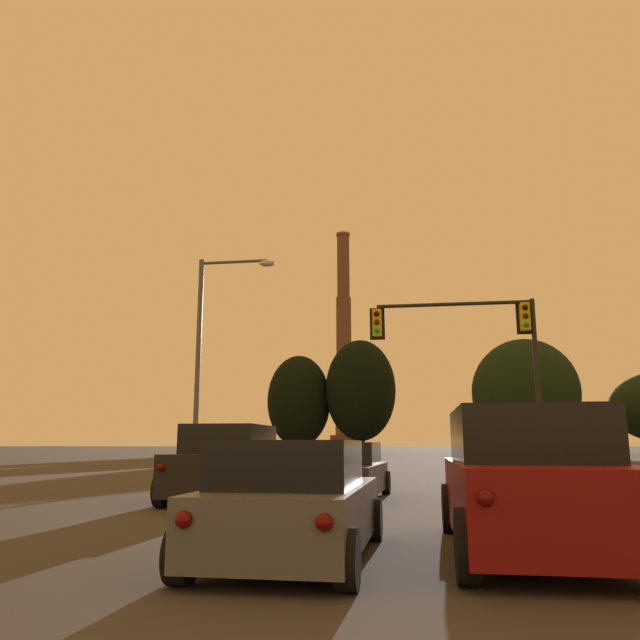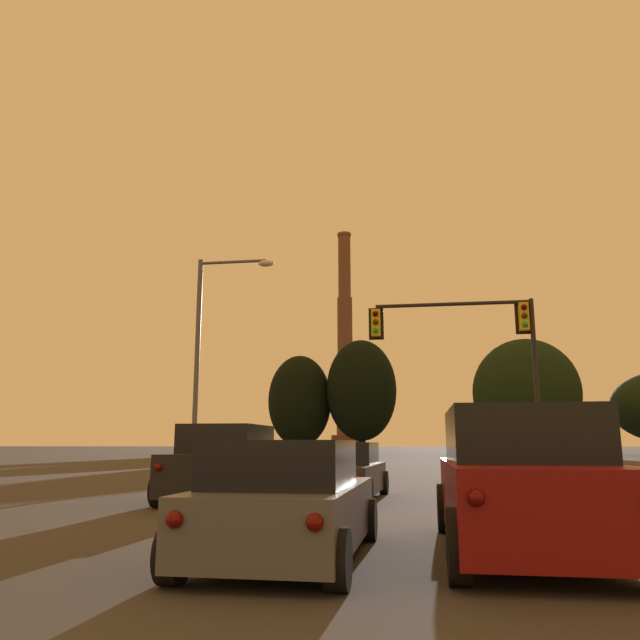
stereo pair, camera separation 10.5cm
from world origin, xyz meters
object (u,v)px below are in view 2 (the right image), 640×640
suv_left_lane_front (226,464)px  suv_right_lane_second (521,482)px  traffic_light_overhead_right (478,341)px  sedan_center_lane_front (342,473)px  street_lamp (209,342)px  smokestack (345,361)px  hatchback_center_lane_second (288,504)px

suv_left_lane_front → suv_right_lane_second: bearing=-48.7°
traffic_light_overhead_right → suv_left_lane_front: bearing=-131.7°
sedan_center_lane_front → street_lamp: 10.56m
traffic_light_overhead_right → smokestack: 142.57m
sedan_center_lane_front → street_lamp: street_lamp is taller
suv_left_lane_front → suv_right_lane_second: (6.15, -6.85, 0.00)m
hatchback_center_lane_second → street_lamp: size_ratio=0.47×
sedan_center_lane_front → hatchback_center_lane_second: bearing=-85.3°
street_lamp → smokestack: smokestack is taller
sedan_center_lane_front → suv_right_lane_second: 8.24m
hatchback_center_lane_second → traffic_light_overhead_right: traffic_light_overhead_right is taller
traffic_light_overhead_right → smokestack: smokestack is taller
sedan_center_lane_front → suv_right_lane_second: suv_right_lane_second is taller
sedan_center_lane_front → suv_left_lane_front: (-2.86, -0.71, 0.23)m
suv_right_lane_second → smokestack: (-20.40, 154.65, 21.96)m
hatchback_center_lane_second → traffic_light_overhead_right: 16.76m
suv_left_lane_front → traffic_light_overhead_right: 11.47m
suv_right_lane_second → smokestack: 157.53m
suv_left_lane_front → smokestack: 150.10m
suv_right_lane_second → street_lamp: size_ratio=0.56×
hatchback_center_lane_second → suv_right_lane_second: suv_right_lane_second is taller
suv_left_lane_front → smokestack: bearing=94.9°
traffic_light_overhead_right → smokestack: (-21.35, 139.84, 17.73)m
traffic_light_overhead_right → smokestack: size_ratio=0.11×
smokestack → suv_left_lane_front: bearing=-84.5°
hatchback_center_lane_second → smokestack: (-17.47, 155.52, 22.19)m
suv_right_lane_second → traffic_light_overhead_right: size_ratio=0.74×
sedan_center_lane_front → street_lamp: (-6.17, 7.18, 4.69)m
suv_left_lane_front → suv_right_lane_second: size_ratio=1.00×
hatchback_center_lane_second → street_lamp: street_lamp is taller
hatchback_center_lane_second → street_lamp: (-6.52, 15.60, 4.69)m
traffic_light_overhead_right → suv_right_lane_second: bearing=-93.7°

